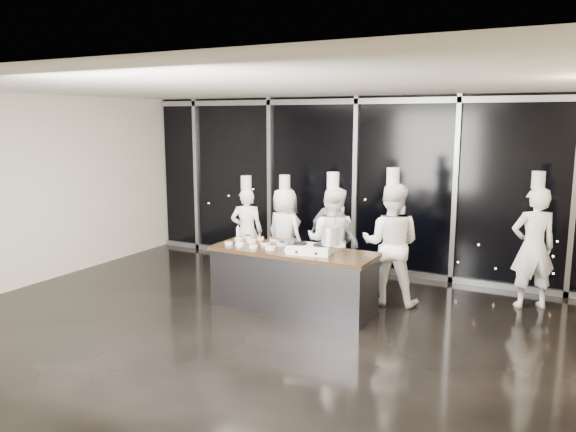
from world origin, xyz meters
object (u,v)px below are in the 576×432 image
Objects in this scene: chef_left at (285,233)px; chef_right at (391,244)px; frying_pan at (288,241)px; chef_side at (533,247)px; stove at (310,249)px; chef_center at (332,241)px; chef_far_left at (247,230)px; stock_pot at (331,236)px; guest at (333,240)px; demo_counter at (293,279)px.

chef_right reaches higher than chef_left.
frying_pan is 0.23× the size of chef_side.
stove is 0.34× the size of chef_center.
stock_pot is at bearing 124.89° from chef_far_left.
stock_pot is 0.13× the size of chef_right.
guest is at bearing 177.54° from chef_left.
chef_side is (3.13, 1.87, -0.13)m from frying_pan.
stock_pot is at bearing 2.11° from stove.
frying_pan is 0.22× the size of chef_right.
stove is 3.33m from chef_side.
chef_right is (0.59, 0.93, -0.24)m from stock_pot.
frying_pan is 1.14m from guest.
stock_pot is 1.09m from guest.
chef_far_left is at bearing 149.45° from stock_pot.
demo_counter is at bearing 0.84° from chef_side.
chef_right reaches higher than frying_pan.
chef_right is (2.79, -0.37, 0.13)m from chef_far_left.
guest is at bearing 145.43° from chef_far_left.
frying_pan is at bearing 2.75° from chef_side.
guest is (-0.38, 0.98, -0.30)m from stock_pot.
stock_pot is at bearing -1.85° from demo_counter.
chef_right reaches higher than demo_counter.
demo_counter is at bearing 116.63° from chef_far_left.
chef_center reaches higher than stove.
chef_side is (2.89, 0.77, 0.05)m from guest.
chef_left reaches higher than chef_far_left.
stove is 1.46× the size of frying_pan.
stove is at bearing 4.72° from chef_side.
guest is (-0.09, 1.04, -0.09)m from stove.
chef_center is 3.00m from chef_side.
chef_right is at bearing -162.33° from guest.
demo_counter is 9.40× the size of stock_pot.
frying_pan is at bearing 137.99° from chef_left.
chef_side is (2.80, 1.81, -0.04)m from stove.
stock_pot is (0.29, 0.06, 0.21)m from stove.
chef_left is (-0.87, 1.38, 0.36)m from demo_counter.
demo_counter is 1.34× the size of chef_left.
chef_center is (1.11, -0.48, 0.06)m from chef_left.
chef_right is at bearing 31.55° from frying_pan.
chef_right reaches higher than chef_far_left.
frying_pan is (-0.01, -0.14, 0.61)m from demo_counter.
frying_pan is 0.64m from stock_pot.
guest reaches higher than frying_pan.
chef_left is at bearing -23.18° from chef_side.
chef_right is at bearing 57.77° from stock_pot.
demo_counter is 1.67m from chef_left.
chef_left is 2.13m from chef_right.
frying_pan is 1.09m from chef_center.
guest is at bearing -11.52° from chef_right.
chef_left is at bearing 136.63° from stock_pot.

